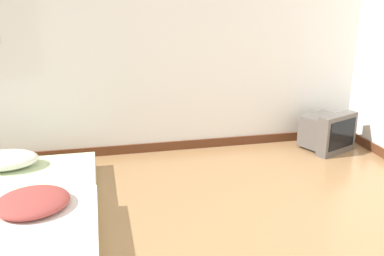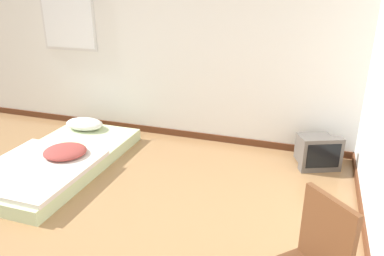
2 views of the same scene
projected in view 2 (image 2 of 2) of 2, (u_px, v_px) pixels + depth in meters
ground_plane at (40, 242)px, 3.07m from camera, size 20.00×20.00×0.00m
wall_back at (155, 39)px, 4.79m from camera, size 7.47×0.08×2.60m
mattress_bed at (59, 159)px, 4.25m from camera, size 1.07×2.03×0.29m
crt_tv at (317, 151)px, 4.26m from camera, size 0.53×0.52×0.39m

